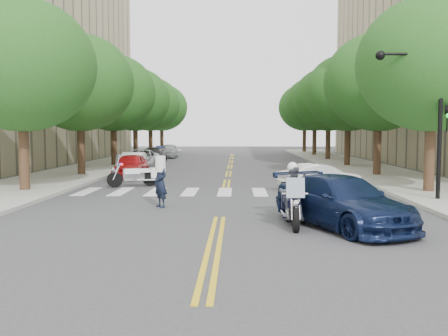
{
  "coord_description": "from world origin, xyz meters",
  "views": [
    {
      "loc": [
        0.55,
        -15.58,
        2.75
      ],
      "look_at": [
        0.04,
        3.56,
        1.3
      ],
      "focal_mm": 40.0,
      "sensor_mm": 36.0,
      "label": 1
    }
  ],
  "objects_px": {
    "motorcycle_police": "(292,198)",
    "officer_standing": "(161,183)",
    "motorcycle_parked": "(137,175)",
    "convertible": "(320,177)",
    "sedan_blue": "(342,202)"
  },
  "relations": [
    {
      "from": "motorcycle_parked",
      "to": "sedan_blue",
      "type": "relative_size",
      "value": 0.47
    },
    {
      "from": "officer_standing",
      "to": "motorcycle_parked",
      "type": "bearing_deg",
      "value": 158.62
    },
    {
      "from": "motorcycle_police",
      "to": "officer_standing",
      "type": "distance_m",
      "value": 5.45
    },
    {
      "from": "motorcycle_police",
      "to": "officer_standing",
      "type": "bearing_deg",
      "value": -38.25
    },
    {
      "from": "officer_standing",
      "to": "sedan_blue",
      "type": "height_order",
      "value": "officer_standing"
    },
    {
      "from": "motorcycle_parked",
      "to": "officer_standing",
      "type": "height_order",
      "value": "officer_standing"
    },
    {
      "from": "sedan_blue",
      "to": "motorcycle_police",
      "type": "bearing_deg",
      "value": 148.88
    },
    {
      "from": "officer_standing",
      "to": "convertible",
      "type": "xyz_separation_m",
      "value": [
        6.48,
        5.07,
        -0.26
      ]
    },
    {
      "from": "motorcycle_police",
      "to": "convertible",
      "type": "height_order",
      "value": "motorcycle_police"
    },
    {
      "from": "motorcycle_police",
      "to": "convertible",
      "type": "distance_m",
      "value": 8.7
    },
    {
      "from": "motorcycle_parked",
      "to": "motorcycle_police",
      "type": "bearing_deg",
      "value": -170.52
    },
    {
      "from": "convertible",
      "to": "motorcycle_police",
      "type": "bearing_deg",
      "value": 144.96
    },
    {
      "from": "motorcycle_parked",
      "to": "convertible",
      "type": "distance_m",
      "value": 8.78
    },
    {
      "from": "motorcycle_police",
      "to": "officer_standing",
      "type": "xyz_separation_m",
      "value": [
        -4.3,
        3.34,
        0.06
      ]
    },
    {
      "from": "convertible",
      "to": "officer_standing",
      "type": "bearing_deg",
      "value": 107.54
    }
  ]
}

